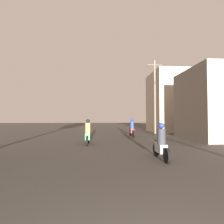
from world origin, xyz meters
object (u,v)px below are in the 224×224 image
Objects in this scene: building_right_far at (172,102)px; motorcycle_silver at (161,145)px; utility_pole_far at (155,95)px; motorcycle_red at (132,129)px; motorcycle_green at (88,134)px; building_right_near at (220,104)px.

motorcycle_silver is at bearing -114.65° from building_right_far.
motorcycle_red is at bearing -138.49° from utility_pole_far.
utility_pole_far is at bearing -138.89° from building_right_far.
motorcycle_silver is 12.37m from utility_pole_far.
motorcycle_silver is 0.87× the size of motorcycle_red.
motorcycle_green is 10.28m from utility_pole_far.
motorcycle_silver is 0.93× the size of motorcycle_green.
utility_pole_far is at bearing 50.72° from motorcycle_green.
motorcycle_green is at bearing 128.96° from motorcycle_silver.
utility_pole_far reaches higher than motorcycle_red.
building_right_far is (6.43, 14.00, 3.02)m from motorcycle_silver.
motorcycle_red is 8.52m from building_right_far.
building_right_far is at bearing 41.11° from utility_pole_far.
motorcycle_silver is at bearing -138.52° from building_right_near.
motorcycle_silver is 9.63m from building_right_near.
utility_pole_far is (-3.63, 5.15, 1.37)m from building_right_near.
utility_pole_far is (2.98, 2.64, 3.45)m from motorcycle_red.
motorcycle_red is at bearing -138.69° from building_right_far.
utility_pole_far is at bearing 125.19° from building_right_near.
building_right_far is (6.00, 5.27, 2.96)m from motorcycle_red.
motorcycle_green reaches higher than motorcycle_silver.
building_right_far is at bearing 67.58° from motorcycle_silver.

